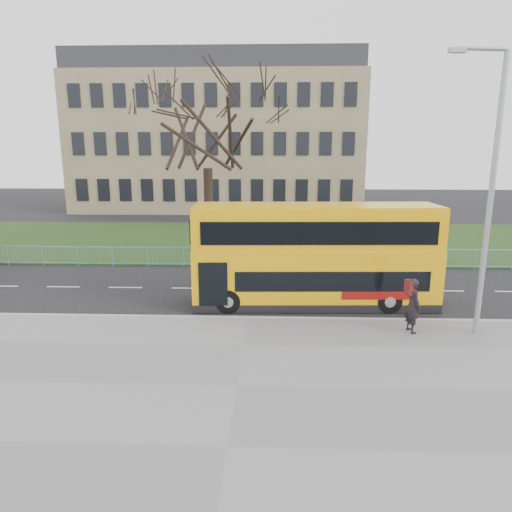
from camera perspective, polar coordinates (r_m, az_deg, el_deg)
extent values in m
plane|color=black|center=(19.04, -0.85, -6.34)|extent=(120.00, 120.00, 0.00)
cube|color=slate|center=(12.85, -2.44, -16.09)|extent=(80.00, 10.50, 0.12)
cube|color=#98989A|center=(17.57, -1.11, -7.80)|extent=(80.00, 0.20, 0.14)
cube|color=#1E3513|center=(32.86, 0.41, 2.01)|extent=(80.00, 15.40, 0.08)
cube|color=#877256|center=(53.28, -4.45, 13.71)|extent=(30.00, 15.00, 14.00)
cube|color=#FFB30A|center=(19.11, 7.28, -2.42)|extent=(9.98, 2.75, 1.84)
cube|color=#FFB30A|center=(18.85, 7.38, 0.74)|extent=(9.98, 2.75, 0.32)
cube|color=#FFB30A|center=(18.67, 7.47, 3.69)|extent=(9.93, 2.70, 1.65)
cube|color=black|center=(18.04, 9.55, -3.19)|extent=(7.63, 0.34, 0.80)
cube|color=black|center=(17.54, 7.95, 2.80)|extent=(9.10, 0.40, 0.90)
cylinder|color=black|center=(18.18, -3.52, -5.68)|extent=(0.99, 0.30, 0.98)
cylinder|color=black|center=(18.93, 16.33, -5.44)|extent=(0.99, 0.30, 0.98)
imported|color=black|center=(16.77, 18.99, -5.87)|extent=(0.63, 0.80, 1.93)
cylinder|color=#9A9DA3|center=(16.82, 27.25, 6.14)|extent=(0.18, 0.18, 9.19)
cylinder|color=#9A9DA3|center=(16.59, 26.49, 22.16)|extent=(1.61, 0.33, 0.11)
cube|color=#9A9DA3|center=(16.20, 23.86, 22.45)|extent=(0.54, 0.28, 0.14)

